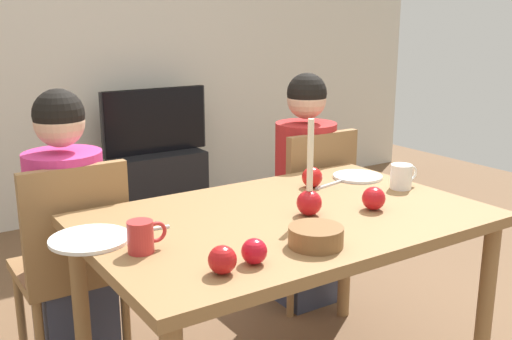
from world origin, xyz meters
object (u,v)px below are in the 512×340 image
person_left_child (69,241)px  bowl_walnuts (316,236)px  plate_right (358,176)px  apple_far_edge (312,177)px  person_right_child (305,194)px  apple_by_left_plate (254,251)px  apple_by_right_mug (374,198)px  chair_right (308,207)px  apple_near_candle (222,260)px  tv_stand (158,184)px  plate_left (90,239)px  candle_centerpiece (309,196)px  mug_left (142,236)px  dining_table (287,237)px  mug_right (402,176)px  chair_left (73,257)px  tv (155,121)px

person_left_child → bowl_walnuts: bearing=-62.0°
plate_right → apple_far_edge: (-0.26, -0.01, 0.04)m
person_right_child → plate_right: size_ratio=5.50×
apple_by_left_plate → apple_by_right_mug: bearing=15.3°
person_left_child → apple_by_left_plate: person_left_child is taller
chair_right → bowl_walnuts: 1.16m
apple_far_edge → person_left_child: bearing=155.1°
apple_by_left_plate → apple_near_candle: bearing=-175.5°
tv_stand → plate_left: 2.52m
tv_stand → apple_near_candle: (-0.96, -2.61, 0.55)m
tv_stand → candle_centerpiece: candle_centerpiece is taller
person_right_child → plate_right: 0.45m
plate_left → person_right_child: bearing=22.2°
plate_right → mug_left: bearing=-166.1°
plate_right → apple_by_right_mug: bearing=-125.5°
dining_table → candle_centerpiece: candle_centerpiece is taller
plate_left → mug_left: size_ratio=2.05×
plate_left → mug_left: mug_left is taller
bowl_walnuts → mug_right: bearing=23.6°
chair_right → apple_by_right_mug: (-0.29, -0.73, 0.28)m
bowl_walnuts → person_left_child: bearing=118.0°
tv_stand → bowl_walnuts: bowl_walnuts is taller
plate_right → person_right_child: bearing=85.8°
bowl_walnuts → apple_by_right_mug: size_ratio=1.99×
person_left_child → apple_by_right_mug: person_left_child is taller
chair_left → apple_far_edge: size_ratio=10.61×
chair_left → apple_far_edge: (0.89, -0.38, 0.28)m
chair_right → apple_far_edge: size_ratio=10.61×
tv_stand → tv: size_ratio=0.81×
tv_stand → chair_right: bearing=-87.7°
tv → candle_centerpiece: candle_centerpiece is taller
tv → bowl_walnuts: 2.66m
chair_left → mug_right: 1.36m
person_left_child → tv: person_left_child is taller
person_right_child → mug_left: 1.35m
chair_right → apple_far_edge: bearing=-127.1°
dining_table → tv_stand: 2.40m
apple_by_left_plate → tv: bearing=71.9°
plate_left → chair_right: bearing=20.9°
person_right_child → bowl_walnuts: (-0.68, -0.93, 0.21)m
person_left_child → dining_table: bearing=-47.0°
tv → mug_right: bearing=-88.2°
dining_table → person_right_child: 0.87m
candle_centerpiece → bowl_walnuts: 0.30m
person_left_child → mug_left: bearing=-87.3°
dining_table → mug_left: 0.58m
chair_right → plate_right: size_ratio=4.22×
apple_far_edge → apple_by_right_mug: bearing=-89.7°
person_left_child → person_right_child: 1.18m
dining_table → mug_right: 0.60m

